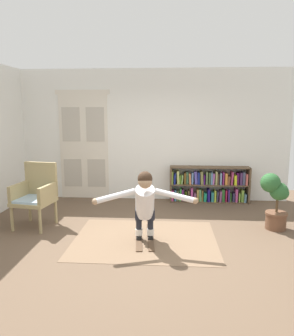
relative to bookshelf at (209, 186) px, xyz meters
name	(u,v)px	position (x,y,z in m)	size (l,w,h in m)	color
ground_plane	(144,244)	(-1.26, -2.39, -0.37)	(7.20, 7.20, 0.00)	brown
back_wall	(153,135)	(-1.26, 0.21, 1.08)	(6.00, 0.10, 2.90)	white
double_door	(84,145)	(-2.83, 0.15, 0.86)	(1.22, 0.05, 2.45)	silver
rug	(145,239)	(-1.27, -2.23, -0.36)	(2.21, 1.71, 0.01)	brown
bookshelf	(209,186)	(0.00, 0.00, 0.00)	(1.73, 0.30, 0.79)	brown
wicker_chair	(36,193)	(-3.19, -1.74, 0.22)	(0.68, 0.68, 1.10)	tan
potted_plant	(276,198)	(0.91, -1.59, 0.16)	(0.47, 0.39, 0.96)	brown
skis_pair	(145,237)	(-1.27, -2.20, -0.34)	(0.36, 0.98, 0.07)	brown
person_skier	(145,201)	(-1.25, -2.42, 0.31)	(1.47, 0.70, 1.08)	white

